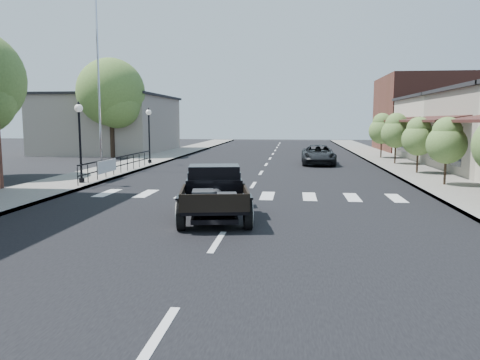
# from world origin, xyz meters

# --- Properties ---
(ground) EXTENTS (120.00, 120.00, 0.00)m
(ground) POSITION_xyz_m (0.00, 0.00, 0.00)
(ground) COLOR black
(ground) RESTS_ON ground
(road) EXTENTS (14.00, 80.00, 0.02)m
(road) POSITION_xyz_m (0.00, 15.00, 0.01)
(road) COLOR black
(road) RESTS_ON ground
(road_markings) EXTENTS (12.00, 60.00, 0.06)m
(road_markings) POSITION_xyz_m (0.00, 10.00, 0.00)
(road_markings) COLOR silver
(road_markings) RESTS_ON ground
(sidewalk_left) EXTENTS (3.00, 80.00, 0.15)m
(sidewalk_left) POSITION_xyz_m (-8.50, 15.00, 0.07)
(sidewalk_left) COLOR #99968B
(sidewalk_left) RESTS_ON ground
(sidewalk_right) EXTENTS (3.00, 80.00, 0.15)m
(sidewalk_right) POSITION_xyz_m (8.50, 15.00, 0.07)
(sidewalk_right) COLOR gray
(sidewalk_right) RESTS_ON ground
(low_building_left) EXTENTS (10.00, 12.00, 5.00)m
(low_building_left) POSITION_xyz_m (-15.00, 28.00, 2.50)
(low_building_left) COLOR gray
(low_building_left) RESTS_ON ground
(storefront_far) EXTENTS (10.00, 9.00, 4.50)m
(storefront_far) POSITION_xyz_m (15.00, 22.00, 2.25)
(storefront_far) COLOR beige
(storefront_far) RESTS_ON ground
(far_building_right) EXTENTS (11.00, 10.00, 7.00)m
(far_building_right) POSITION_xyz_m (15.50, 32.00, 3.50)
(far_building_right) COLOR brown
(far_building_right) RESTS_ON ground
(railing) EXTENTS (0.08, 10.00, 1.00)m
(railing) POSITION_xyz_m (-7.30, 10.00, 0.65)
(railing) COLOR black
(railing) RESTS_ON sidewalk_left
(banner) EXTENTS (0.04, 2.20, 0.60)m
(banner) POSITION_xyz_m (-7.22, 8.00, 0.45)
(banner) COLOR silver
(banner) RESTS_ON sidewalk_left
(lamp_post_b) EXTENTS (0.36, 0.36, 3.59)m
(lamp_post_b) POSITION_xyz_m (-7.60, 6.00, 1.94)
(lamp_post_b) COLOR black
(lamp_post_b) RESTS_ON sidewalk_left
(lamp_post_c) EXTENTS (0.36, 0.36, 3.59)m
(lamp_post_c) POSITION_xyz_m (-7.60, 16.00, 1.94)
(lamp_post_c) COLOR black
(lamp_post_c) RESTS_ON sidewalk_left
(flagpole) EXTENTS (0.12, 0.12, 12.79)m
(flagpole) POSITION_xyz_m (-9.20, 12.00, 6.54)
(flagpole) COLOR silver
(flagpole) RESTS_ON sidewalk_left
(big_tree_far) EXTENTS (5.28, 5.28, 7.76)m
(big_tree_far) POSITION_xyz_m (-12.50, 22.00, 3.88)
(big_tree_far) COLOR #527331
(big_tree_far) RESTS_ON ground
(small_tree_b) EXTENTS (1.68, 1.68, 2.80)m
(small_tree_b) POSITION_xyz_m (8.30, 7.23, 1.55)
(small_tree_b) COLOR #537335
(small_tree_b) RESTS_ON sidewalk_right
(small_tree_c) EXTENTS (1.70, 1.70, 2.84)m
(small_tree_c) POSITION_xyz_m (8.30, 11.83, 1.57)
(small_tree_c) COLOR #537335
(small_tree_c) RESTS_ON sidewalk_right
(small_tree_d) EXTENTS (1.88, 1.88, 3.13)m
(small_tree_d) POSITION_xyz_m (8.30, 17.32, 1.71)
(small_tree_d) COLOR #537335
(small_tree_d) RESTS_ON sidewalk_right
(small_tree_e) EXTENTS (1.91, 1.91, 3.19)m
(small_tree_e) POSITION_xyz_m (8.30, 22.24, 1.75)
(small_tree_e) COLOR #537335
(small_tree_e) RESTS_ON sidewalk_right
(hotrod_pickup) EXTENTS (2.91, 4.91, 1.60)m
(hotrod_pickup) POSITION_xyz_m (-0.55, -0.17, 0.80)
(hotrod_pickup) COLOR black
(hotrod_pickup) RESTS_ON ground
(second_car) EXTENTS (2.14, 4.62, 1.28)m
(second_car) POSITION_xyz_m (3.41, 17.45, 0.64)
(second_car) COLOR black
(second_car) RESTS_ON ground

